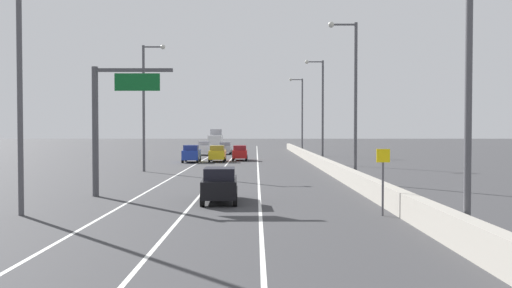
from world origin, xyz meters
name	(u,v)px	position (x,y,z in m)	size (l,w,h in m)	color
ground_plane	(246,159)	(0.00, 64.00, 0.00)	(320.00, 320.00, 0.00)	#38383A
lane_stripe_left	(198,163)	(-5.50, 55.00, 0.00)	(0.16, 130.00, 0.00)	silver
lane_stripe_center	(228,163)	(-2.00, 55.00, 0.00)	(0.16, 130.00, 0.00)	silver
lane_stripe_right	(257,163)	(1.50, 55.00, 0.00)	(0.16, 130.00, 0.00)	silver
jersey_barrier_right	(330,167)	(7.88, 40.00, 0.55)	(0.60, 120.00, 1.10)	#9E998E
overhead_sign_gantry	(107,115)	(-7.26, 24.26, 4.73)	(4.68, 0.36, 7.50)	#47474C
speed_advisory_sign	(383,177)	(6.98, 17.42, 1.76)	(0.60, 0.11, 3.00)	#4C4C51
lamp_post_right_near	(462,46)	(8.13, 11.56, 6.63)	(2.14, 0.44, 11.71)	#4C4C51
lamp_post_right_second	(352,92)	(8.32, 32.08, 6.63)	(2.14, 0.44, 11.71)	#4C4C51
lamp_post_right_third	(320,105)	(8.57, 52.59, 6.63)	(2.14, 0.44, 11.71)	#4C4C51
lamp_post_right_fourth	(300,112)	(8.10, 73.11, 6.63)	(2.14, 0.44, 11.71)	#4C4C51
lamp_post_left_near	(24,68)	(-9.05, 17.56, 6.63)	(2.14, 0.44, 11.71)	#4C4C51
lamp_post_left_mid	(146,100)	(-8.84, 42.18, 6.63)	(2.14, 0.44, 11.71)	#4C4C51
car_white_0	(204,148)	(-6.67, 73.98, 1.06)	(1.99, 4.32, 2.13)	white
car_yellow_1	(217,154)	(-3.39, 57.27, 0.98)	(1.98, 4.37, 1.97)	gold
car_silver_2	(225,148)	(-3.59, 76.74, 0.97)	(1.89, 4.47, 1.94)	#B7B7BC
car_red_3	(240,153)	(-0.73, 59.90, 0.95)	(1.85, 4.38, 1.91)	red
car_blue_4	(191,154)	(-6.40, 56.01, 1.02)	(2.01, 4.04, 2.06)	#1E389E
car_black_5	(219,185)	(-0.63, 21.89, 0.93)	(1.99, 4.41, 1.86)	black
box_truck	(215,141)	(-6.30, 91.57, 1.82)	(2.69, 9.32, 4.00)	silver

